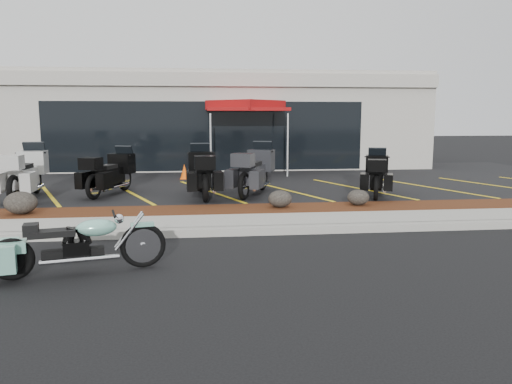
{
  "coord_description": "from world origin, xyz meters",
  "views": [
    {
      "loc": [
        -0.24,
        -8.47,
        2.29
      ],
      "look_at": [
        0.85,
        1.2,
        0.79
      ],
      "focal_mm": 35.0,
      "sensor_mm": 36.0,
      "label": 1
    }
  ],
  "objects": [
    {
      "name": "touring_white",
      "position": [
        -4.74,
        5.69,
        0.86
      ],
      "size": [
        0.99,
        2.47,
        1.42
      ],
      "primitive_type": null,
      "rotation": [
        0.0,
        0.0,
        1.59
      ],
      "color": "beige",
      "rests_on": "upper_lot"
    },
    {
      "name": "hero_cruiser",
      "position": [
        -1.12,
        -1.04,
        0.45
      ],
      "size": [
        2.63,
        1.19,
        0.9
      ],
      "primitive_type": null,
      "rotation": [
        0.0,
        0.0,
        0.22
      ],
      "color": "#7ABEA9",
      "rests_on": "ground"
    },
    {
      "name": "touring_black_front",
      "position": [
        -2.4,
        5.99,
        0.79
      ],
      "size": [
        1.56,
        2.37,
        1.29
      ],
      "primitive_type": null,
      "rotation": [
        0.0,
        0.0,
        1.21
      ],
      "color": "black",
      "rests_on": "upper_lot"
    },
    {
      "name": "touring_black_mid",
      "position": [
        -0.24,
        5.48,
        0.84
      ],
      "size": [
        1.04,
        2.42,
        1.38
      ],
      "primitive_type": null,
      "rotation": [
        0.0,
        0.0,
        1.63
      ],
      "color": "black",
      "rests_on": "upper_lot"
    },
    {
      "name": "mulch_bed",
      "position": [
        0.0,
        2.8,
        0.08
      ],
      "size": [
        24.0,
        1.2,
        0.16
      ],
      "primitive_type": "cube",
      "color": "#351A0C",
      "rests_on": "ground"
    },
    {
      "name": "popup_canopy",
      "position": [
        1.47,
        10.11,
        2.58
      ],
      "size": [
        3.12,
        3.12,
        2.68
      ],
      "rotation": [
        0.0,
        0.0,
        -0.09
      ],
      "color": "silver",
      "rests_on": "upper_lot"
    },
    {
      "name": "ground",
      "position": [
        0.0,
        0.0,
        0.0
      ],
      "size": [
        90.0,
        90.0,
        0.0
      ],
      "primitive_type": "plane",
      "color": "black",
      "rests_on": "ground"
    },
    {
      "name": "touring_black_rear",
      "position": [
        4.69,
        5.01,
        0.77
      ],
      "size": [
        1.5,
        2.29,
        1.24
      ],
      "primitive_type": null,
      "rotation": [
        0.0,
        0.0,
        1.22
      ],
      "color": "black",
      "rests_on": "upper_lot"
    },
    {
      "name": "upper_lot",
      "position": [
        0.0,
        8.2,
        0.07
      ],
      "size": [
        26.0,
        9.6,
        0.15
      ],
      "primitive_type": "cube",
      "color": "black",
      "rests_on": "ground"
    },
    {
      "name": "curb",
      "position": [
        0.0,
        0.9,
        0.07
      ],
      "size": [
        24.0,
        0.25,
        0.15
      ],
      "primitive_type": "cube",
      "color": "gray",
      "rests_on": "ground"
    },
    {
      "name": "sidewalk",
      "position": [
        0.0,
        1.6,
        0.07
      ],
      "size": [
        24.0,
        1.2,
        0.15
      ],
      "primitive_type": "cube",
      "color": "gray",
      "rests_on": "ground"
    },
    {
      "name": "boulder_left",
      "position": [
        -4.13,
        2.69,
        0.41
      ],
      "size": [
        0.7,
        0.58,
        0.49
      ],
      "primitive_type": "ellipsoid",
      "color": "black",
      "rests_on": "mulch_bed"
    },
    {
      "name": "boulder_right",
      "position": [
        3.5,
        2.92,
        0.35
      ],
      "size": [
        0.53,
        0.44,
        0.37
      ],
      "primitive_type": "ellipsoid",
      "color": "black",
      "rests_on": "mulch_bed"
    },
    {
      "name": "touring_grey",
      "position": [
        1.54,
        5.66,
        0.86
      ],
      "size": [
        1.79,
        2.6,
        1.41
      ],
      "primitive_type": null,
      "rotation": [
        0.0,
        0.0,
        1.17
      ],
      "color": "#29292D",
      "rests_on": "upper_lot"
    },
    {
      "name": "dealership_building",
      "position": [
        0.0,
        14.47,
        2.01
      ],
      "size": [
        18.0,
        8.16,
        4.0
      ],
      "color": "#A7A397",
      "rests_on": "ground"
    },
    {
      "name": "traffic_cone",
      "position": [
        -0.78,
        8.46,
        0.4
      ],
      "size": [
        0.3,
        0.3,
        0.5
      ],
      "primitive_type": "cone",
      "rotation": [
        0.0,
        0.0,
        -0.06
      ],
      "color": "#F25408",
      "rests_on": "upper_lot"
    },
    {
      "name": "boulder_mid",
      "position": [
        1.6,
        2.86,
        0.36
      ],
      "size": [
        0.56,
        0.47,
        0.4
      ],
      "primitive_type": "ellipsoid",
      "color": "black",
      "rests_on": "mulch_bed"
    }
  ]
}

